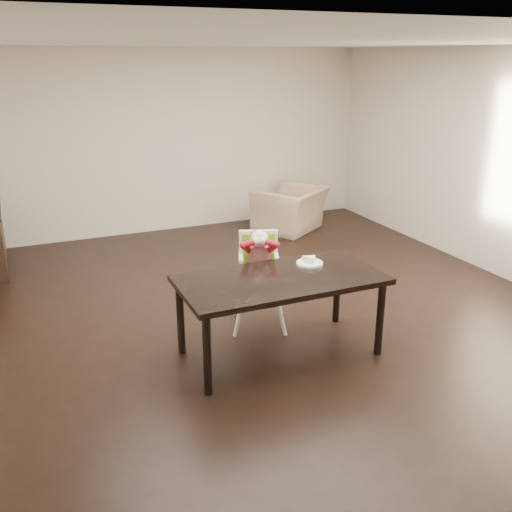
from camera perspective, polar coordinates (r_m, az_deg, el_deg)
The scene contains 6 objects.
ground at distance 6.05m, azimuth 2.17°, elevation -5.85°, with size 7.00×7.00×0.00m, color black.
room_walls at distance 5.52m, azimuth 2.42°, elevation 11.82°, with size 6.02×7.02×2.71m.
dining_table at distance 5.03m, azimuth 2.48°, elevation -2.95°, with size 1.80×0.90×0.75m.
high_chair at distance 5.58m, azimuth 0.29°, elevation -0.20°, with size 0.54×0.54×1.01m.
plate at distance 5.32m, azimuth 5.40°, elevation -0.57°, with size 0.33×0.33×0.07m.
armchair at distance 8.84m, azimuth 3.47°, elevation 5.42°, with size 1.02×0.66×0.89m, color tan.
Camera 1 is at (-2.40, -4.92, 2.59)m, focal length 40.00 mm.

